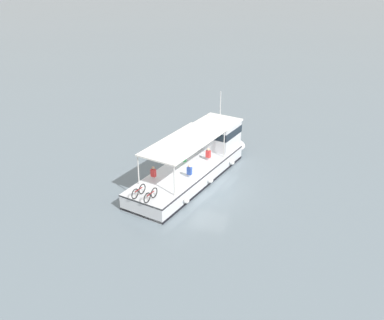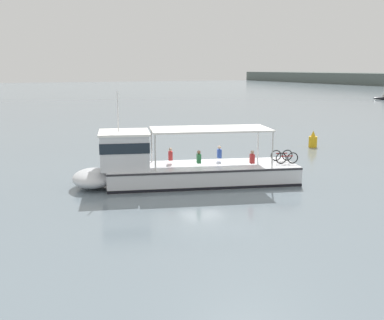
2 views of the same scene
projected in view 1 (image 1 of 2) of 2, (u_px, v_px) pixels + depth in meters
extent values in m
plane|color=slate|center=(210.00, 190.00, 28.67)|extent=(400.00, 400.00, 0.00)
cube|color=silver|center=(188.00, 174.00, 29.56)|extent=(5.84, 11.26, 1.10)
ellipsoid|color=silver|center=(228.00, 144.00, 34.34)|extent=(3.41, 2.88, 1.01)
cube|color=black|center=(188.00, 180.00, 29.75)|extent=(5.88, 11.27, 0.16)
cube|color=#2D2D33|center=(188.00, 168.00, 29.35)|extent=(5.90, 11.27, 0.10)
cube|color=silver|center=(218.00, 134.00, 32.30)|extent=(3.29, 3.21, 1.90)
cube|color=#19232D|center=(218.00, 130.00, 32.16)|extent=(3.36, 3.26, 0.56)
cube|color=white|center=(218.00, 122.00, 31.87)|extent=(3.49, 3.40, 0.12)
cube|color=white|center=(184.00, 142.00, 28.09)|extent=(4.55, 7.23, 0.10)
cylinder|color=silver|center=(192.00, 137.00, 31.68)|extent=(0.08, 0.08, 2.00)
cylinder|color=silver|center=(224.00, 144.00, 30.41)|extent=(0.08, 0.08, 2.00)
cylinder|color=silver|center=(138.00, 170.00, 26.67)|extent=(0.08, 0.08, 2.00)
cylinder|color=silver|center=(174.00, 181.00, 25.40)|extent=(0.08, 0.08, 2.00)
cylinder|color=silver|center=(220.00, 106.00, 31.60)|extent=(0.06, 0.06, 2.20)
sphere|color=white|center=(232.00, 162.00, 31.37)|extent=(0.36, 0.36, 0.36)
sphere|color=white|center=(210.00, 180.00, 28.83)|extent=(0.36, 0.36, 0.36)
sphere|color=white|center=(186.00, 201.00, 26.43)|extent=(0.36, 0.36, 0.36)
torus|color=black|center=(142.00, 189.00, 25.88)|extent=(0.23, 0.65, 0.66)
torus|color=black|center=(135.00, 194.00, 25.34)|extent=(0.23, 0.65, 0.66)
cylinder|color=maroon|center=(139.00, 190.00, 25.56)|extent=(0.24, 0.69, 0.06)
torus|color=black|center=(154.00, 193.00, 25.46)|extent=(0.23, 0.65, 0.66)
torus|color=black|center=(147.00, 198.00, 24.92)|extent=(0.23, 0.65, 0.66)
cylinder|color=maroon|center=(151.00, 194.00, 25.14)|extent=(0.24, 0.69, 0.06)
cube|color=red|center=(153.00, 173.00, 27.52)|extent=(0.37, 0.29, 0.52)
sphere|color=tan|center=(153.00, 168.00, 27.36)|extent=(0.20, 0.20, 0.20)
cube|color=#2D4CA5|center=(189.00, 171.00, 27.79)|extent=(0.37, 0.29, 0.52)
sphere|color=beige|center=(189.00, 166.00, 27.63)|extent=(0.20, 0.20, 0.20)
cube|color=#338C4C|center=(184.00, 158.00, 29.57)|extent=(0.37, 0.29, 0.52)
sphere|color=#9E7051|center=(184.00, 153.00, 29.41)|extent=(0.20, 0.20, 0.20)
cube|color=red|center=(208.00, 154.00, 30.18)|extent=(0.37, 0.29, 0.52)
sphere|color=beige|center=(208.00, 149.00, 30.02)|extent=(0.20, 0.20, 0.20)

